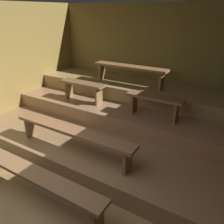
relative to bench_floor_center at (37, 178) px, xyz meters
The scene contains 11 objects.
ground 1.70m from the bench_floor_center, 90.83° to the left, with size 5.80×5.15×0.08m, color olive.
wall_back 3.98m from the bench_floor_center, 90.35° to the left, with size 5.80×0.06×2.75m, color olive.
wall_left 3.20m from the bench_floor_center, 147.18° to the left, with size 0.06×5.15×2.75m, color olive.
platform_lower 2.15m from the bench_floor_center, 90.64° to the left, with size 5.00×3.37×0.31m, color olive.
platform_middle 2.81m from the bench_floor_center, 90.49° to the left, with size 5.00×2.03×0.31m, color #8F684A.
platform_upper 3.24m from the bench_floor_center, 90.42° to the left, with size 5.00×1.23×0.31m, color #95794A.
bench_floor_center is the anchor object (origin of this frame).
bench_lower_center 0.91m from the bench_floor_center, 92.51° to the left, with size 2.34×0.28×0.44m.
bench_middle_left 2.50m from the bench_floor_center, 111.65° to the left, with size 1.11×0.28×0.44m.
bench_middle_right 2.48m from the bench_floor_center, 69.40° to the left, with size 1.11×0.28×0.44m.
bench_upper_center 3.19m from the bench_floor_center, 92.16° to the left, with size 1.82×0.28×0.44m.
Camera 1 is at (2.30, -1.13, 2.56)m, focal length 36.71 mm.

